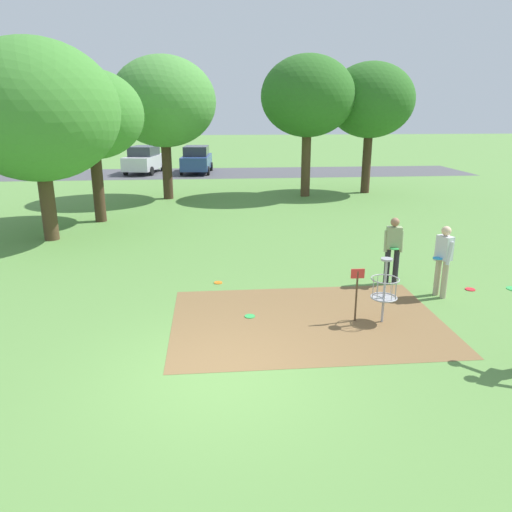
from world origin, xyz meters
The scene contains 16 objects.
ground_plane centered at (0.00, 0.00, 0.00)m, with size 160.00×160.00×0.00m, color #5B8942.
dirt_tee_pad centered at (1.88, 2.04, 0.00)m, with size 5.64×3.88×0.01m, color brown.
disc_golf_basket centered at (3.37, 1.86, 0.75)m, with size 0.98×0.58×1.39m.
player_foreground_watching centered at (4.44, 4.12, 0.97)m, with size 0.49×0.43×1.71m.
player_throwing centered at (5.28, 3.14, 0.97)m, with size 0.44×0.50×1.71m.
frisbee_near_basket centered at (0.06, 4.54, 0.01)m, with size 0.21×0.21×0.02m, color orange.
frisbee_by_tee centered at (6.24, 3.48, 0.01)m, with size 0.24×0.24×0.02m, color red.
frisbee_mid_grass centered at (0.70, 2.35, 0.01)m, with size 0.23×0.23×0.02m, color green.
tree_near_left centered at (4.73, 17.23, 4.85)m, with size 4.57×4.57×6.82m.
tree_near_right centered at (-2.18, 17.13, 4.59)m, with size 4.95×4.95×6.71m.
tree_mid_left centered at (8.12, 18.01, 4.68)m, with size 4.40×4.40×6.58m.
tree_mid_center centered at (-4.45, 12.19, 4.05)m, with size 3.89×3.89×5.73m.
tree_mid_right centered at (-5.52, 9.44, 4.20)m, with size 5.22×5.22×6.43m.
parking_lot_strip centered at (0.00, 27.09, 0.00)m, with size 36.00×6.00×0.01m, color #4C4C51.
parked_car_leftmost centered at (-4.62, 27.55, 0.92)m, with size 2.64×4.48×1.84m.
parked_car_center_left centered at (-1.01, 27.28, 0.92)m, with size 2.24×4.34×1.84m.
Camera 1 is at (-0.06, -7.22, 4.26)m, focal length 34.13 mm.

